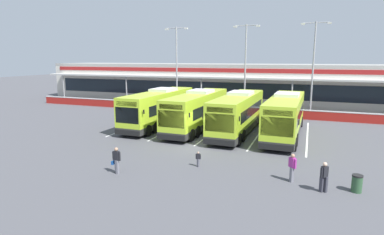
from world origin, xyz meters
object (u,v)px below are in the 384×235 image
object	(u,v)px
coach_bus_centre	(238,114)
lamp_post_west	(177,63)
litter_bin	(357,183)
coach_bus_left_centre	(197,111)
coach_bus_leftmost	(160,108)
coach_bus_right_centre	(285,116)
lamp_post_centre	(245,63)
pedestrian_with_handbag	(116,160)
lamp_post_east	(313,63)
pedestrian_child	(198,159)
pedestrian_near_bin	(292,167)
pedestrian_in_dark_coat	(324,176)

from	to	relation	value
coach_bus_centre	lamp_post_west	distance (m)	16.37
litter_bin	coach_bus_centre	bearing A→B (deg)	128.16
litter_bin	coach_bus_left_centre	bearing A→B (deg)	138.72
coach_bus_leftmost	coach_bus_right_centre	bearing A→B (deg)	-0.72
litter_bin	lamp_post_centre	bearing A→B (deg)	114.92
pedestrian_with_handbag	coach_bus_leftmost	bearing A→B (deg)	105.67
lamp_post_west	lamp_post_east	xyz separation A→B (m)	(17.37, -0.34, 0.00)
coach_bus_right_centre	lamp_post_centre	world-z (taller)	lamp_post_centre
pedestrian_child	lamp_post_centre	world-z (taller)	lamp_post_centre
pedestrian_near_bin	lamp_post_centre	size ratio (longest dim) A/B	0.15
pedestrian_with_handbag	pedestrian_near_bin	xyz separation A→B (m)	(10.01, 2.38, 0.02)
pedestrian_near_bin	lamp_post_east	size ratio (longest dim) A/B	0.15
pedestrian_with_handbag	pedestrian_child	distance (m)	5.11
pedestrian_near_bin	lamp_post_east	world-z (taller)	lamp_post_east
coach_bus_left_centre	lamp_post_centre	distance (m)	12.23
coach_bus_right_centre	litter_bin	size ratio (longest dim) A/B	13.12
coach_bus_right_centre	pedestrian_in_dark_coat	xyz separation A→B (m)	(2.89, -11.90, -0.91)
pedestrian_child	lamp_post_east	distance (m)	22.97
lamp_post_east	coach_bus_centre	bearing A→B (deg)	-120.19
pedestrian_near_bin	lamp_post_west	distance (m)	28.08
lamp_post_west	lamp_post_centre	xyz separation A→B (m)	(9.39, 0.00, 0.00)
pedestrian_near_bin	lamp_post_east	xyz separation A→B (m)	(0.84, 21.70, 5.42)
coach_bus_centre	litter_bin	bearing A→B (deg)	-51.84
coach_bus_centre	pedestrian_child	size ratio (longest dim) A/B	12.15
pedestrian_child	litter_bin	size ratio (longest dim) A/B	1.08
pedestrian_in_dark_coat	lamp_post_west	world-z (taller)	lamp_post_west
coach_bus_leftmost	lamp_post_east	distance (m)	18.61
coach_bus_right_centre	pedestrian_near_bin	size ratio (longest dim) A/B	7.53
pedestrian_with_handbag	lamp_post_west	bearing A→B (deg)	104.94
lamp_post_centre	litter_bin	world-z (taller)	lamp_post_centre
coach_bus_leftmost	lamp_post_west	size ratio (longest dim) A/B	1.11
pedestrian_with_handbag	pedestrian_in_dark_coat	size ratio (longest dim) A/B	1.00
pedestrian_near_bin	lamp_post_east	bearing A→B (deg)	87.78
coach_bus_leftmost	lamp_post_centre	distance (m)	13.57
coach_bus_leftmost	pedestrian_with_handbag	bearing A→B (deg)	-74.33
lamp_post_centre	pedestrian_in_dark_coat	bearing A→B (deg)	-69.13
coach_bus_left_centre	coach_bus_right_centre	xyz separation A→B (m)	(8.30, 0.02, 0.00)
pedestrian_with_handbag	pedestrian_in_dark_coat	world-z (taller)	same
pedestrian_in_dark_coat	pedestrian_near_bin	world-z (taller)	same
coach_bus_centre	lamp_post_west	xyz separation A→B (m)	(-11.03, 11.23, 4.50)
coach_bus_left_centre	lamp_post_east	xyz separation A→B (m)	(10.41, 10.76, 4.50)
pedestrian_near_bin	lamp_post_west	bearing A→B (deg)	126.85
coach_bus_leftmost	coach_bus_left_centre	bearing A→B (deg)	-2.46
lamp_post_east	litter_bin	xyz separation A→B (m)	(2.42, -22.02, -5.82)
coach_bus_centre	pedestrian_with_handbag	size ratio (longest dim) A/B	7.53
coach_bus_right_centre	pedestrian_child	distance (m)	11.49
coach_bus_left_centre	coach_bus_right_centre	world-z (taller)	same
coach_bus_left_centre	pedestrian_child	size ratio (longest dim) A/B	12.15
lamp_post_centre	litter_bin	xyz separation A→B (m)	(10.39, -22.37, -5.82)
coach_bus_right_centre	lamp_post_centre	distance (m)	13.33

